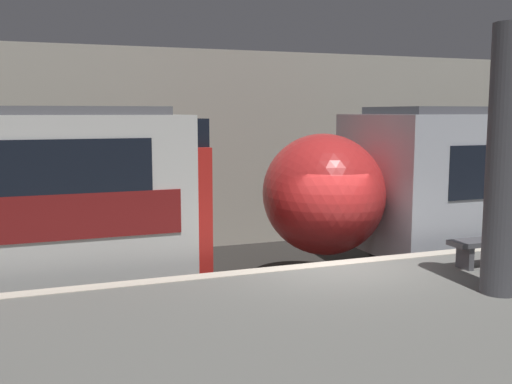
% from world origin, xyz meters
% --- Properties ---
extents(ground_plane, '(120.00, 120.00, 0.00)m').
position_xyz_m(ground_plane, '(0.00, 0.00, 0.00)').
color(ground_plane, '#282623').
extents(platform, '(40.00, 4.72, 1.16)m').
position_xyz_m(platform, '(0.00, -2.36, 0.57)').
color(platform, slate).
rests_on(platform, ground).
extents(station_rear_barrier, '(50.00, 0.15, 5.28)m').
position_xyz_m(station_rear_barrier, '(0.00, 6.70, 2.64)').
color(station_rear_barrier, '#B2AD9E').
rests_on(station_rear_barrier, ground).
extents(support_pillar_near, '(0.51, 0.51, 3.65)m').
position_xyz_m(support_pillar_near, '(1.34, -2.39, 2.98)').
color(support_pillar_near, '#47474C').
rests_on(support_pillar_near, platform).
extents(platform_bench, '(1.50, 0.40, 0.45)m').
position_xyz_m(platform_bench, '(2.30, -1.17, 1.49)').
color(platform_bench, '#4C4C51').
rests_on(platform_bench, platform).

